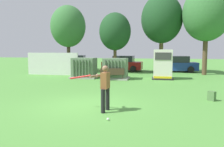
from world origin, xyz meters
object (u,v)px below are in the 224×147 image
object	(u,v)px
transformer_mid_west	(115,69)
parked_car_left_of_center	(123,64)
transformer_west	(84,68)
parked_car_leftmost	(75,63)
sports_ball	(108,119)
park_bench	(112,73)
batter	(104,86)
parked_car_right_of_center	(176,65)
generator_enclosure	(163,65)
backpack	(212,96)

from	to	relation	value
transformer_mid_west	parked_car_left_of_center	size ratio (longest dim) A/B	0.49
transformer_west	parked_car_leftmost	xyz separation A→B (m)	(-3.66, 7.46, -0.04)
sports_ball	park_bench	bearing A→B (deg)	100.77
batter	parked_car_right_of_center	xyz separation A→B (m)	(3.68, 16.24, -0.22)
transformer_west	transformer_mid_west	world-z (taller)	same
park_bench	parked_car_left_of_center	world-z (taller)	parked_car_left_of_center
generator_enclosure	batter	distance (m)	10.37
park_bench	parked_car_right_of_center	distance (m)	9.24
park_bench	batter	world-z (taller)	batter
parked_car_left_of_center	parked_car_leftmost	bearing A→B (deg)	172.03
parked_car_leftmost	parked_car_left_of_center	distance (m)	5.81
generator_enclosure	sports_ball	bearing A→B (deg)	-99.43
sports_ball	batter	bearing A→B (deg)	110.17
parked_car_leftmost	transformer_west	bearing A→B (deg)	-63.86
park_bench	parked_car_left_of_center	size ratio (longest dim) A/B	0.43
parked_car_leftmost	sports_ball	bearing A→B (deg)	-66.15
transformer_west	parked_car_left_of_center	bearing A→B (deg)	72.54
sports_ball	parked_car_leftmost	distance (m)	19.86
backpack	transformer_mid_west	bearing A→B (deg)	130.68
park_bench	backpack	bearing A→B (deg)	-44.91
backpack	sports_ball	bearing A→B (deg)	-136.19
batter	parked_car_left_of_center	world-z (taller)	batter
transformer_west	transformer_mid_west	distance (m)	2.61
transformer_mid_west	sports_ball	world-z (taller)	transformer_mid_west
generator_enclosure	sports_ball	distance (m)	11.41
generator_enclosure	park_bench	distance (m)	4.06
generator_enclosure	backpack	size ratio (longest dim) A/B	5.23
transformer_mid_west	parked_car_right_of_center	bearing A→B (deg)	53.49
transformer_mid_west	generator_enclosure	size ratio (longest dim) A/B	0.91
sports_ball	backpack	bearing A→B (deg)	43.81
backpack	generator_enclosure	bearing A→B (deg)	106.12
transformer_mid_west	parked_car_right_of_center	distance (m)	8.47
transformer_west	parked_car_left_of_center	world-z (taller)	same
parked_car_right_of_center	generator_enclosure	bearing A→B (deg)	-103.05
transformer_mid_west	park_bench	bearing A→B (deg)	-94.81
parked_car_leftmost	parked_car_left_of_center	world-z (taller)	same
transformer_west	sports_ball	distance (m)	11.58
generator_enclosure	parked_car_leftmost	xyz separation A→B (m)	(-9.89, 6.94, -0.38)
batter	backpack	xyz separation A→B (m)	(4.39, 2.74, -0.76)
batter	backpack	world-z (taller)	batter
park_bench	parked_car_right_of_center	xyz separation A→B (m)	(5.11, 7.69, 0.22)
transformer_west	backpack	distance (m)	10.83
generator_enclosure	transformer_west	bearing A→B (deg)	-175.29
generator_enclosure	parked_car_left_of_center	distance (m)	7.41
generator_enclosure	parked_car_right_of_center	xyz separation A→B (m)	(1.42, 6.12, -0.38)
park_bench	parked_car_leftmost	bearing A→B (deg)	126.03
sports_ball	transformer_west	bearing A→B (deg)	112.21
parked_car_leftmost	park_bench	bearing A→B (deg)	-53.97
backpack	parked_car_leftmost	size ratio (longest dim) A/B	0.10
sports_ball	backpack	world-z (taller)	backpack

